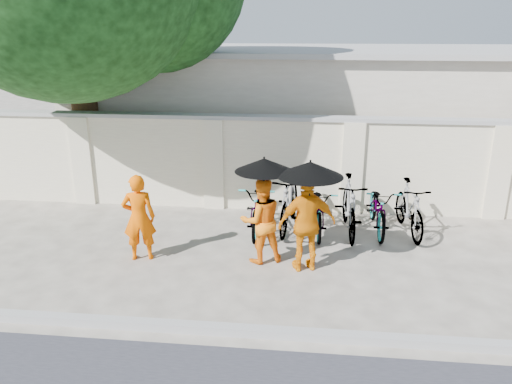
# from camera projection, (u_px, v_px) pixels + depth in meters

# --- Properties ---
(ground) EXTENTS (80.00, 80.00, 0.00)m
(ground) POSITION_uv_depth(u_px,v_px,m) (240.00, 273.00, 8.26)
(ground) COLOR #B0A698
(kerb) EXTENTS (40.00, 0.16, 0.12)m
(kerb) POSITION_uv_depth(u_px,v_px,m) (222.00, 329.00, 6.64)
(kerb) COLOR #989898
(kerb) RESTS_ON ground
(compound_wall) EXTENTS (20.00, 0.30, 2.00)m
(compound_wall) POSITION_uv_depth(u_px,v_px,m) (305.00, 166.00, 10.86)
(compound_wall) COLOR beige
(compound_wall) RESTS_ON ground
(building_behind) EXTENTS (14.00, 6.00, 3.20)m
(building_behind) POSITION_uv_depth(u_px,v_px,m) (343.00, 111.00, 14.15)
(building_behind) COLOR beige
(building_behind) RESTS_ON ground
(monk_left) EXTENTS (0.63, 0.49, 1.54)m
(monk_left) POSITION_uv_depth(u_px,v_px,m) (139.00, 218.00, 8.56)
(monk_left) COLOR #F25A00
(monk_left) RESTS_ON ground
(monk_center) EXTENTS (0.89, 0.80, 1.50)m
(monk_center) POSITION_uv_depth(u_px,v_px,m) (261.00, 221.00, 8.48)
(monk_center) COLOR orange
(monk_center) RESTS_ON ground
(parasol_center) EXTENTS (0.96, 0.96, 1.02)m
(parasol_center) POSITION_uv_depth(u_px,v_px,m) (264.00, 165.00, 8.08)
(parasol_center) COLOR black
(parasol_center) RESTS_ON ground
(monk_right) EXTENTS (1.04, 0.67, 1.65)m
(monk_right) POSITION_uv_depth(u_px,v_px,m) (307.00, 224.00, 8.16)
(monk_right) COLOR orange
(monk_right) RESTS_ON ground
(parasol_right) EXTENTS (1.05, 1.05, 0.96)m
(parasol_right) POSITION_uv_depth(u_px,v_px,m) (310.00, 169.00, 7.78)
(parasol_right) COLOR black
(parasol_right) RESTS_ON ground
(bike_0) EXTENTS (0.68, 1.94, 1.02)m
(bike_0) POSITION_uv_depth(u_px,v_px,m) (259.00, 206.00, 9.86)
(bike_0) COLOR #949494
(bike_0) RESTS_ON ground
(bike_1) EXTENTS (0.78, 1.97, 1.15)m
(bike_1) POSITION_uv_depth(u_px,v_px,m) (289.00, 201.00, 9.92)
(bike_1) COLOR #949494
(bike_1) RESTS_ON ground
(bike_2) EXTENTS (0.70, 1.82, 0.94)m
(bike_2) POSITION_uv_depth(u_px,v_px,m) (319.00, 209.00, 9.82)
(bike_2) COLOR #949494
(bike_2) RESTS_ON ground
(bike_3) EXTENTS (0.61, 1.91, 1.13)m
(bike_3) POSITION_uv_depth(u_px,v_px,m) (349.00, 206.00, 9.69)
(bike_3) COLOR #949494
(bike_3) RESTS_ON ground
(bike_4) EXTENTS (0.67, 1.83, 0.96)m
(bike_4) POSITION_uv_depth(u_px,v_px,m) (378.00, 208.00, 9.84)
(bike_4) COLOR #949494
(bike_4) RESTS_ON ground
(bike_5) EXTENTS (0.69, 1.79, 1.05)m
(bike_5) POSITION_uv_depth(u_px,v_px,m) (409.00, 208.00, 9.70)
(bike_5) COLOR #949494
(bike_5) RESTS_ON ground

